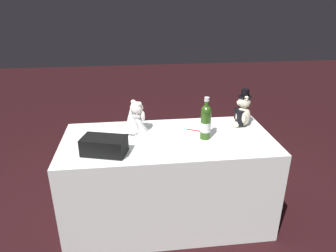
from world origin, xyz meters
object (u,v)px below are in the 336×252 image
object	(u,v)px
teddy_bear_groom	(242,112)
champagne_bottle	(206,122)
signing_pen	(195,130)
gift_case_black	(104,146)
teddy_bear_bride	(135,119)

from	to	relation	value
teddy_bear_groom	champagne_bottle	size ratio (longest dim) A/B	0.96
champagne_bottle	signing_pen	bearing A→B (deg)	-71.68
gift_case_black	champagne_bottle	bearing A→B (deg)	-168.22
champagne_bottle	gift_case_black	distance (m)	0.75
champagne_bottle	signing_pen	size ratio (longest dim) A/B	2.68
signing_pen	gift_case_black	xyz separation A→B (m)	(0.68, 0.29, 0.06)
teddy_bear_bride	gift_case_black	distance (m)	0.39
teddy_bear_groom	teddy_bear_bride	size ratio (longest dim) A/B	1.21
teddy_bear_groom	champagne_bottle	world-z (taller)	champagne_bottle
teddy_bear_groom	gift_case_black	world-z (taller)	teddy_bear_groom
signing_pen	gift_case_black	world-z (taller)	gift_case_black
teddy_bear_bride	signing_pen	distance (m)	0.48
teddy_bear_bride	gift_case_black	world-z (taller)	teddy_bear_bride
gift_case_black	teddy_bear_groom	bearing A→B (deg)	-161.97
teddy_bear_groom	champagne_bottle	distance (m)	0.40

